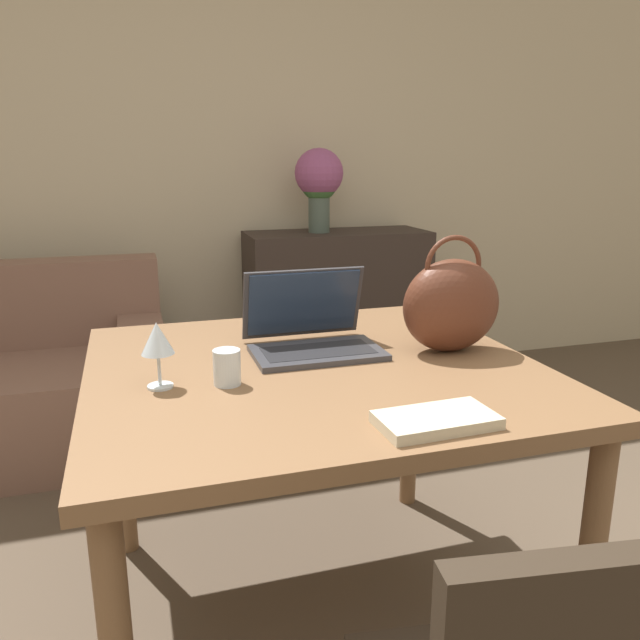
{
  "coord_description": "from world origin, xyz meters",
  "views": [
    {
      "loc": [
        -0.4,
        -0.66,
        1.29
      ],
      "look_at": [
        0.05,
        0.82,
        0.88
      ],
      "focal_mm": 35.0,
      "sensor_mm": 36.0,
      "label": 1
    }
  ],
  "objects_px": {
    "handbag": "(451,304)",
    "flower_vase": "(319,180)",
    "laptop": "(311,328)",
    "wine_glass": "(157,341)",
    "drinking_glass": "(227,367)"
  },
  "relations": [
    {
      "from": "wine_glass",
      "to": "flower_vase",
      "type": "height_order",
      "value": "flower_vase"
    },
    {
      "from": "laptop",
      "to": "handbag",
      "type": "xyz_separation_m",
      "value": [
        0.37,
        -0.13,
        0.07
      ]
    },
    {
      "from": "laptop",
      "to": "drinking_glass",
      "type": "height_order",
      "value": "laptop"
    },
    {
      "from": "drinking_glass",
      "to": "handbag",
      "type": "relative_size",
      "value": 0.26
    },
    {
      "from": "handbag",
      "to": "laptop",
      "type": "bearing_deg",
      "value": 160.33
    },
    {
      "from": "wine_glass",
      "to": "handbag",
      "type": "bearing_deg",
      "value": 4.37
    },
    {
      "from": "laptop",
      "to": "drinking_glass",
      "type": "xyz_separation_m",
      "value": [
        -0.27,
        -0.22,
        -0.02
      ]
    },
    {
      "from": "drinking_glass",
      "to": "handbag",
      "type": "bearing_deg",
      "value": 7.77
    },
    {
      "from": "laptop",
      "to": "drinking_glass",
      "type": "bearing_deg",
      "value": -141.11
    },
    {
      "from": "drinking_glass",
      "to": "laptop",
      "type": "bearing_deg",
      "value": 38.89
    },
    {
      "from": "wine_glass",
      "to": "handbag",
      "type": "xyz_separation_m",
      "value": [
        0.79,
        0.06,
        0.02
      ]
    },
    {
      "from": "wine_glass",
      "to": "handbag",
      "type": "relative_size",
      "value": 0.49
    },
    {
      "from": "wine_glass",
      "to": "flower_vase",
      "type": "xyz_separation_m",
      "value": [
        0.94,
        1.82,
        0.29
      ]
    },
    {
      "from": "laptop",
      "to": "flower_vase",
      "type": "relative_size",
      "value": 0.79
    },
    {
      "from": "handbag",
      "to": "flower_vase",
      "type": "xyz_separation_m",
      "value": [
        0.15,
        1.76,
        0.28
      ]
    }
  ]
}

